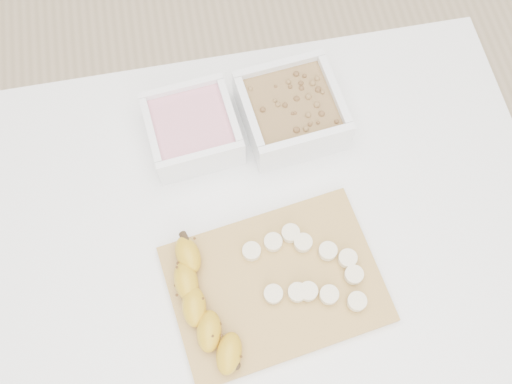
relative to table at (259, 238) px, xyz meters
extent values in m
plane|color=#C6AD89|center=(0.00, 0.00, -0.65)|extent=(3.50, 3.50, 0.00)
cube|color=white|center=(0.00, 0.00, 0.08)|extent=(1.00, 0.70, 0.04)
cylinder|color=white|center=(0.44, -0.29, -0.30)|extent=(0.05, 0.05, 0.71)
cylinder|color=white|center=(-0.44, 0.29, -0.30)|extent=(0.05, 0.05, 0.71)
cylinder|color=white|center=(0.44, 0.29, -0.30)|extent=(0.05, 0.05, 0.71)
cube|color=white|center=(-0.09, 0.18, 0.13)|extent=(0.17, 0.17, 0.07)
cube|color=pink|center=(-0.09, 0.18, 0.13)|extent=(0.14, 0.14, 0.04)
cube|color=white|center=(0.09, 0.18, 0.14)|extent=(0.19, 0.19, 0.08)
cube|color=brown|center=(0.09, 0.18, 0.14)|extent=(0.16, 0.16, 0.05)
cube|color=#BB9146|center=(0.00, -0.11, 0.10)|extent=(0.37, 0.29, 0.01)
cylinder|color=beige|center=(-0.02, -0.06, 0.12)|extent=(0.03, 0.03, 0.01)
cylinder|color=beige|center=(0.01, -0.05, 0.12)|extent=(0.03, 0.03, 0.01)
cylinder|color=beige|center=(0.05, -0.04, 0.12)|extent=(0.03, 0.03, 0.01)
cylinder|color=beige|center=(0.06, -0.06, 0.12)|extent=(0.03, 0.03, 0.01)
cylinder|color=beige|center=(0.10, -0.08, 0.12)|extent=(0.03, 0.03, 0.01)
cylinder|color=beige|center=(0.13, -0.10, 0.12)|extent=(0.03, 0.03, 0.01)
cylinder|color=beige|center=(0.13, -0.13, 0.12)|extent=(0.03, 0.03, 0.01)
cylinder|color=beige|center=(0.00, -0.13, 0.12)|extent=(0.03, 0.03, 0.01)
cylinder|color=beige|center=(0.04, -0.14, 0.12)|extent=(0.03, 0.03, 0.01)
cylinder|color=beige|center=(0.05, -0.14, 0.12)|extent=(0.03, 0.03, 0.01)
cylinder|color=beige|center=(0.08, -0.15, 0.12)|extent=(0.03, 0.03, 0.01)
cylinder|color=beige|center=(0.12, -0.17, 0.12)|extent=(0.03, 0.03, 0.01)
camera|label=1|loc=(-0.07, -0.32, 1.02)|focal=40.00mm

